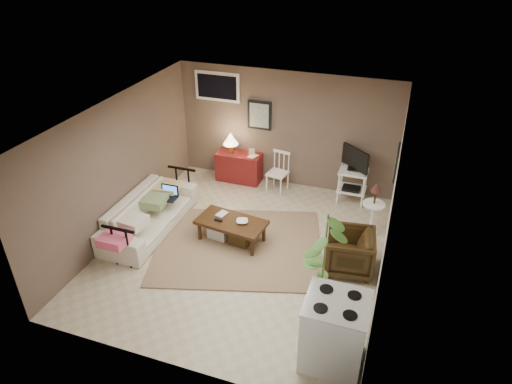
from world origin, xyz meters
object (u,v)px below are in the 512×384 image
at_px(sofa, 149,208).
at_px(side_table, 374,203).
at_px(tv_stand, 353,174).
at_px(potted_plant, 324,264).
at_px(red_console, 238,164).
at_px(coffee_table, 231,229).
at_px(spindle_chair, 278,173).
at_px(armchair, 350,250).
at_px(stove, 334,332).

distance_m(sofa, side_table, 3.95).
xyz_separation_m(sofa, tv_stand, (3.27, 2.12, 0.18)).
distance_m(side_table, potted_plant, 2.31).
xyz_separation_m(sofa, red_console, (0.85, 2.23, -0.05)).
xyz_separation_m(coffee_table, spindle_chair, (0.25, 1.97, 0.14)).
distance_m(coffee_table, red_console, 2.22).
bearing_deg(sofa, spindle_chair, -40.34).
bearing_deg(potted_plant, tv_stand, 91.13).
height_order(coffee_table, armchair, armchair).
xyz_separation_m(sofa, stove, (3.64, -1.82, 0.06)).
height_order(sofa, armchair, sofa).
distance_m(tv_stand, side_table, 1.09).
height_order(tv_stand, side_table, tv_stand).
relative_size(armchair, potted_plant, 0.44).
relative_size(spindle_chair, tv_stand, 0.72).
bearing_deg(tv_stand, side_table, -62.55).
height_order(red_console, side_table, red_console).
distance_m(coffee_table, potted_plant, 2.29).
height_order(coffee_table, potted_plant, potted_plant).
xyz_separation_m(sofa, potted_plant, (3.33, -1.10, 0.48)).
bearing_deg(coffee_table, tv_stand, 48.80).
relative_size(sofa, stove, 2.22).
bearing_deg(tv_stand, armchair, -82.32).
height_order(sofa, side_table, side_table).
relative_size(coffee_table, potted_plant, 0.72).
distance_m(coffee_table, side_table, 2.51).
bearing_deg(stove, potted_plant, 113.42).
bearing_deg(red_console, side_table, -20.22).
height_order(sofa, potted_plant, potted_plant).
relative_size(tv_stand, side_table, 1.13).
bearing_deg(coffee_table, red_console, 107.64).
bearing_deg(spindle_chair, potted_plant, -63.83).
xyz_separation_m(red_console, tv_stand, (2.42, -0.11, 0.23)).
bearing_deg(armchair, red_console, -136.51).
bearing_deg(sofa, stove, -116.49).
height_order(tv_stand, stove, tv_stand).
distance_m(tv_stand, stove, 3.95).
bearing_deg(coffee_table, sofa, -175.64).
relative_size(red_console, spindle_chair, 1.31).
bearing_deg(stove, spindle_chair, 115.67).
distance_m(sofa, potted_plant, 3.55).
distance_m(sofa, tv_stand, 3.90).
bearing_deg(tv_stand, potted_plant, -88.87).
bearing_deg(spindle_chair, armchair, -49.06).
xyz_separation_m(sofa, side_table, (3.77, 1.15, 0.21)).
distance_m(red_console, potted_plant, 4.19).
bearing_deg(side_table, coffee_table, -155.38).
relative_size(tv_stand, potted_plant, 0.67).
bearing_deg(spindle_chair, sofa, -130.34).
bearing_deg(potted_plant, spindle_chair, 116.17).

